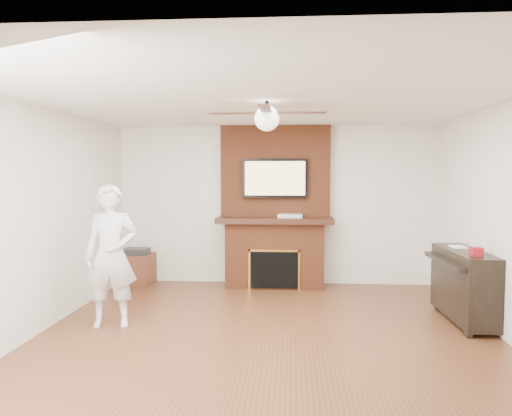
# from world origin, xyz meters

# --- Properties ---
(room_shell) EXTENTS (5.36, 5.86, 2.86)m
(room_shell) POSITION_xyz_m (0.00, 0.00, 1.25)
(room_shell) COLOR #512C17
(room_shell) RESTS_ON ground
(fireplace) EXTENTS (1.78, 0.64, 2.50)m
(fireplace) POSITION_xyz_m (0.00, 2.55, 1.00)
(fireplace) COLOR brown
(fireplace) RESTS_ON ground
(tv) EXTENTS (1.00, 0.08, 0.60)m
(tv) POSITION_xyz_m (0.00, 2.50, 1.68)
(tv) COLOR black
(tv) RESTS_ON fireplace
(ceiling_fan) EXTENTS (1.21, 1.21, 0.31)m
(ceiling_fan) POSITION_xyz_m (-0.00, 0.00, 2.33)
(ceiling_fan) COLOR black
(ceiling_fan) RESTS_ON room_shell
(person) EXTENTS (0.67, 0.52, 1.63)m
(person) POSITION_xyz_m (-1.80, 0.34, 0.82)
(person) COLOR silver
(person) RESTS_ON ground
(side_table) EXTENTS (0.53, 0.53, 0.57)m
(side_table) POSITION_xyz_m (-2.20, 2.48, 0.26)
(side_table) COLOR #592D19
(side_table) RESTS_ON ground
(piano) EXTENTS (0.52, 1.31, 0.94)m
(piano) POSITION_xyz_m (2.29, 0.79, 0.46)
(piano) COLOR black
(piano) RESTS_ON ground
(cable_box) EXTENTS (0.39, 0.24, 0.05)m
(cable_box) POSITION_xyz_m (0.24, 2.45, 1.11)
(cable_box) COLOR silver
(cable_box) RESTS_ON fireplace
(candle_orange) EXTENTS (0.07, 0.07, 0.11)m
(candle_orange) POSITION_xyz_m (-0.12, 2.34, 0.06)
(candle_orange) COLOR orange
(candle_orange) RESTS_ON ground
(candle_green) EXTENTS (0.07, 0.07, 0.08)m
(candle_green) POSITION_xyz_m (-0.11, 2.31, 0.04)
(candle_green) COLOR green
(candle_green) RESTS_ON ground
(candle_cream) EXTENTS (0.08, 0.08, 0.11)m
(candle_cream) POSITION_xyz_m (0.07, 2.35, 0.06)
(candle_cream) COLOR beige
(candle_cream) RESTS_ON ground
(candle_blue) EXTENTS (0.05, 0.05, 0.07)m
(candle_blue) POSITION_xyz_m (0.14, 2.30, 0.04)
(candle_blue) COLOR #335D9B
(candle_blue) RESTS_ON ground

